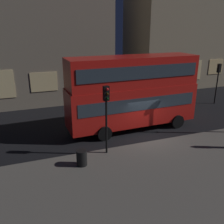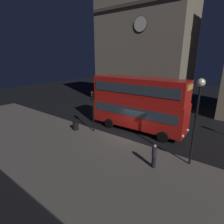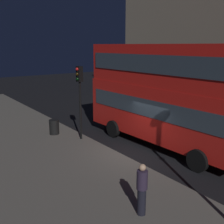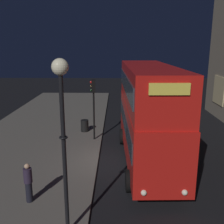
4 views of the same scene
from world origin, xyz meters
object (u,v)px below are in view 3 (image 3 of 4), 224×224
object	(u,v)px
double_decker_bus	(163,90)
pedestrian	(142,189)
litter_bin	(54,127)
traffic_light_near_kerb	(80,88)

from	to	relation	value
double_decker_bus	pedestrian	size ratio (longest dim) A/B	5.77
double_decker_bus	litter_bin	size ratio (longest dim) A/B	11.16
traffic_light_near_kerb	litter_bin	distance (m)	3.22
traffic_light_near_kerb	pedestrian	xyz separation A→B (m)	(7.61, -2.10, -2.11)
double_decker_bus	pedestrian	bearing A→B (deg)	-52.38
double_decker_bus	litter_bin	world-z (taller)	double_decker_bus
pedestrian	litter_bin	world-z (taller)	pedestrian
pedestrian	litter_bin	xyz separation A→B (m)	(-9.37, 1.24, -0.44)
double_decker_bus	traffic_light_near_kerb	world-z (taller)	double_decker_bus
traffic_light_near_kerb	double_decker_bus	bearing A→B (deg)	39.66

